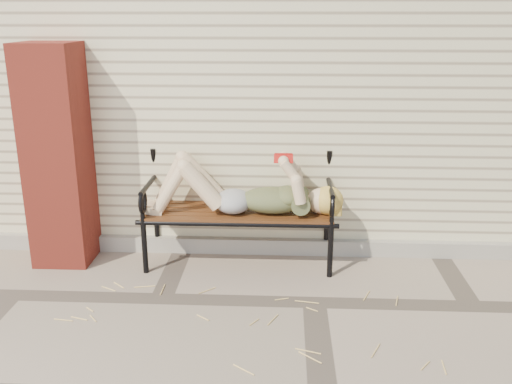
{
  "coord_description": "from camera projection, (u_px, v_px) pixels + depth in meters",
  "views": [
    {
      "loc": [
        -0.26,
        -4.14,
        2.24
      ],
      "look_at": [
        -0.51,
        0.65,
        0.72
      ],
      "focal_mm": 40.0,
      "sensor_mm": 36.0,
      "label": 1
    }
  ],
  "objects": [
    {
      "name": "foundation_strip",
      "position": [
        310.0,
        247.0,
        5.51
      ],
      "size": [
        8.0,
        0.1,
        0.15
      ],
      "primitive_type": "cube",
      "color": "#9A948B",
      "rests_on": "ground"
    },
    {
      "name": "straw_scatter",
      "position": [
        238.0,
        324.0,
        4.27
      ],
      "size": [
        2.93,
        1.6,
        0.01
      ],
      "color": "#E8C371",
      "rests_on": "ground"
    },
    {
      "name": "ground",
      "position": [
        314.0,
        302.0,
        4.6
      ],
      "size": [
        80.0,
        80.0,
        0.0
      ],
      "primitive_type": "plane",
      "color": "gray",
      "rests_on": "ground"
    },
    {
      "name": "brick_pillar",
      "position": [
        58.0,
        156.0,
        5.13
      ],
      "size": [
        0.5,
        0.5,
        2.0
      ],
      "primitive_type": "cube",
      "color": "#A93326",
      "rests_on": "ground"
    },
    {
      "name": "garden_bench",
      "position": [
        240.0,
        190.0,
        5.24
      ],
      "size": [
        1.87,
        0.74,
        1.21
      ],
      "color": "black",
      "rests_on": "ground"
    },
    {
      "name": "reading_woman",
      "position": [
        240.0,
        191.0,
        5.09
      ],
      "size": [
        1.76,
        0.4,
        0.55
      ],
      "color": "#093243",
      "rests_on": "ground"
    },
    {
      "name": "house_wall",
      "position": [
        307.0,
        75.0,
        7.01
      ],
      "size": [
        8.0,
        4.0,
        3.0
      ],
      "primitive_type": "cube",
      "color": "beige",
      "rests_on": "ground"
    }
  ]
}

